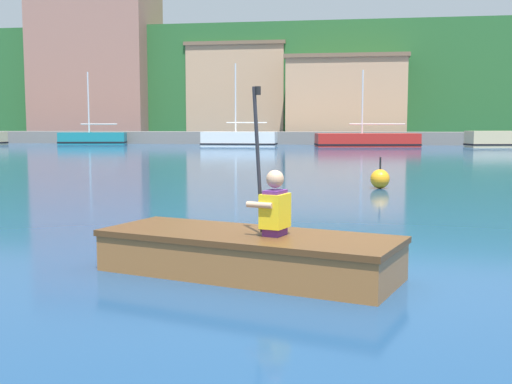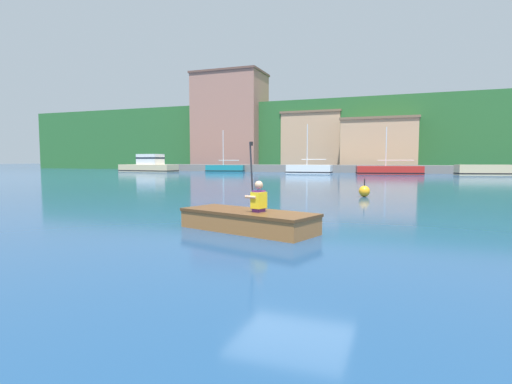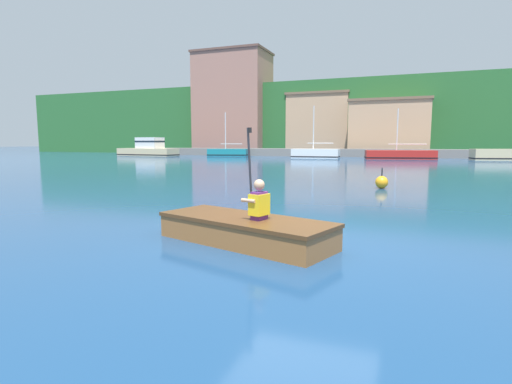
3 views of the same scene
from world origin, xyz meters
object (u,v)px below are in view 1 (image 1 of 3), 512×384
at_px(moored_boat_dock_center_near, 506,140).
at_px(moored_boat_dock_center_far, 93,139).
at_px(moored_boat_dock_west_inner, 367,140).
at_px(channel_buoy, 380,179).
at_px(moored_boat_dock_east_inner, 239,139).
at_px(rowboat_foreground, 244,251).
at_px(person_paddler, 274,205).

relative_size(moored_boat_dock_center_near, moored_boat_dock_center_far, 1.00).
xyz_separation_m(moored_boat_dock_center_near, moored_boat_dock_center_far, (-28.22, 1.45, -0.07)).
relative_size(moored_boat_dock_west_inner, channel_buoy, 9.55).
height_order(moored_boat_dock_east_inner, rowboat_foreground, moored_boat_dock_east_inner).
height_order(moored_boat_dock_center_near, rowboat_foreground, moored_boat_dock_center_near).
relative_size(moored_boat_dock_center_near, person_paddler, 3.65).
bearing_deg(moored_boat_dock_west_inner, person_paddler, -92.11).
height_order(moored_boat_dock_west_inner, person_paddler, moored_boat_dock_west_inner).
xyz_separation_m(person_paddler, channel_buoy, (1.29, 8.89, -0.48)).
bearing_deg(moored_boat_dock_west_inner, channel_buoy, -90.09).
bearing_deg(moored_boat_dock_center_near, channel_buoy, -107.50).
bearing_deg(moored_boat_dock_east_inner, moored_boat_dock_west_inner, 4.69).
height_order(rowboat_foreground, channel_buoy, channel_buoy).
height_order(moored_boat_dock_center_near, person_paddler, person_paddler).
distance_m(moored_boat_dock_center_far, moored_boat_dock_east_inner, 11.53).
bearing_deg(moored_boat_dock_center_near, rowboat_foreground, -105.80).
relative_size(moored_boat_dock_center_far, moored_boat_dock_east_inner, 0.96).
bearing_deg(rowboat_foreground, moored_boat_dock_east_inner, 100.61).
relative_size(moored_boat_dock_east_inner, person_paddler, 3.82).
bearing_deg(channel_buoy, moored_boat_dock_east_inner, 107.17).
relative_size(moored_boat_dock_east_inner, channel_buoy, 7.48).
relative_size(moored_boat_dock_west_inner, rowboat_foreground, 2.20).
xyz_separation_m(moored_boat_dock_east_inner, channel_buoy, (8.24, -26.65, -0.24)).
distance_m(person_paddler, channel_buoy, 9.00).
distance_m(rowboat_foreground, person_paddler, 0.57).
bearing_deg(moored_boat_dock_east_inner, moored_boat_dock_center_near, 3.55).
bearing_deg(moored_boat_dock_east_inner, person_paddler, -78.94).
height_order(moored_boat_dock_center_far, rowboat_foreground, moored_boat_dock_center_far).
distance_m(moored_boat_dock_center_near, moored_boat_dock_center_far, 28.26).
relative_size(moored_boat_dock_west_inner, person_paddler, 4.87).
height_order(rowboat_foreground, person_paddler, person_paddler).
distance_m(moored_boat_dock_center_far, channel_buoy, 35.07).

